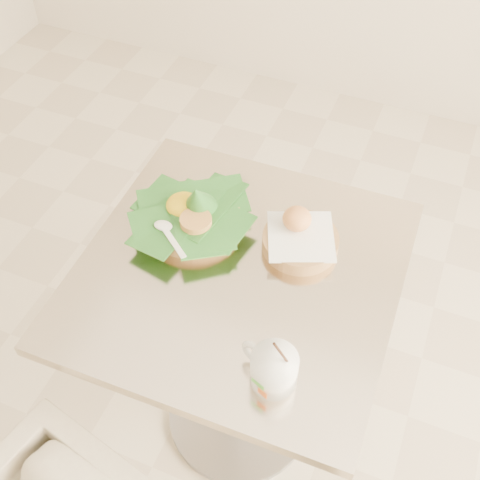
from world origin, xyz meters
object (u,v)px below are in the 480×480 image
at_px(cafe_table, 239,324).
at_px(coffee_mug, 273,368).
at_px(rice_basket, 193,213).
at_px(bread_basket, 300,238).

xyz_separation_m(cafe_table, coffee_mug, (0.16, -0.22, 0.26)).
bearing_deg(rice_basket, bread_basket, 7.09).
relative_size(rice_basket, bread_basket, 1.44).
distance_m(rice_basket, coffee_mug, 0.44).
bearing_deg(cafe_table, bread_basket, 49.36).
bearing_deg(bread_basket, cafe_table, -130.64).
height_order(rice_basket, bread_basket, rice_basket).
xyz_separation_m(cafe_table, rice_basket, (-0.15, 0.09, 0.26)).
height_order(bread_basket, coffee_mug, coffee_mug).
bearing_deg(bread_basket, rice_basket, -172.91).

